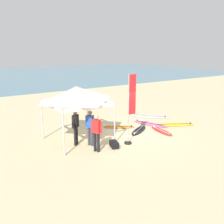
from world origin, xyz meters
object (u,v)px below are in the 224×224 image
Objects in this scene: surfboard_white at (149,116)px; person_blue at (90,125)px; surfboard_yellow at (175,125)px; surfboard_red at (161,131)px; surfboard_black at (139,130)px; banner_flag at (130,112)px; person_black at (76,125)px; gear_bag_near_tent at (114,144)px; canopy_tent at (76,94)px; surfboard_orange at (119,127)px; surfboard_pink at (150,124)px; person_red at (97,130)px.

surfboard_white is 1.44× the size of person_blue.
surfboard_yellow is 1.27× the size of surfboard_red.
banner_flag is (-1.60, -1.23, 1.54)m from surfboard_black.
surfboard_black is 1.25m from surfboard_red.
person_black reaches higher than surfboard_yellow.
person_blue is 1.42m from gear_bag_near_tent.
person_blue is at bearing -173.16° from surfboard_black.
canopy_tent is 1.55× the size of surfboard_orange.
surfboard_yellow is at bearing 9.73° from gear_bag_near_tent.
person_red is (-4.87, -1.78, 0.95)m from surfboard_pink.
gear_bag_near_tent is at bearing -154.20° from surfboard_black.
banner_flag reaches higher than surfboard_red.
surfboard_pink is (-1.19, -1.39, 0.00)m from surfboard_white.
gear_bag_near_tent is at bearing -129.93° from surfboard_orange.
canopy_tent is at bearing 104.33° from person_blue.
surfboard_pink is at bearing -130.64° from surfboard_white.
surfboard_black is at bearing -142.97° from surfboard_white.
canopy_tent is 1.61× the size of person_blue.
surfboard_yellow is at bearing 8.11° from person_red.
surfboard_red is at bearing -5.04° from person_blue.
canopy_tent reaches higher than surfboard_orange.
canopy_tent reaches higher than surfboard_white.
banner_flag reaches higher than surfboard_black.
person_blue is at bearing 133.65° from gear_bag_near_tent.
surfboard_pink is at bearing -17.30° from surfboard_orange.
person_black is at bearing -161.70° from surfboard_orange.
surfboard_red is 4.43m from person_blue.
person_red reaches higher than surfboard_red.
surfboard_pink is 1.40× the size of person_blue.
gear_bag_near_tent is at bearing -44.26° from person_black.
surfboard_black is at bearing -158.02° from surfboard_pink.
surfboard_yellow is 2.56m from surfboard_black.
surfboard_pink is at bearing 24.47° from gear_bag_near_tent.
surfboard_yellow is 3.43m from surfboard_orange.
person_black reaches higher than gear_bag_near_tent.
canopy_tent is 1.61× the size of person_red.
surfboard_black is 1.00× the size of surfboard_red.
gear_bag_near_tent is (1.33, -1.29, -0.85)m from person_black.
surfboard_white is at bearing 37.03° from surfboard_black.
canopy_tent is at bearing 92.53° from person_red.
canopy_tent is at bearing -167.34° from surfboard_orange.
person_blue is (-5.92, -2.35, 0.95)m from surfboard_white.
surfboard_yellow is at bearing 11.89° from banner_flag.
surfboard_pink is (1.40, 0.56, -0.00)m from surfboard_black.
surfboard_black is 3.98m from person_black.
surfboard_orange is at bearing 127.98° from surfboard_red.
surfboard_red is 3.17× the size of gear_bag_near_tent.
surfboard_orange is at bearing 114.64° from surfboard_black.
surfboard_yellow and surfboard_black have the same top height.
surfboard_red is 1.07× the size of surfboard_orange.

